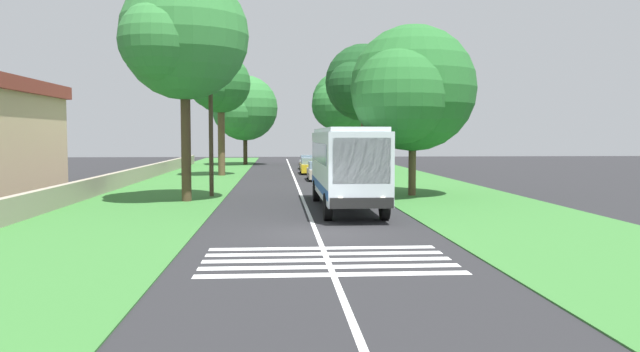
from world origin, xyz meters
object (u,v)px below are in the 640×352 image
at_px(trailing_car_0, 319,172).
at_px(trailing_car_1, 310,166).
at_px(roadside_tree_right_2, 361,84).
at_px(trailing_car_2, 309,163).
at_px(coach_bus, 346,163).
at_px(roadside_tree_right_0, 409,92).
at_px(roadside_tree_left_0, 219,86).
at_px(utility_pole, 211,121).
at_px(roadside_tree_left_1, 183,40).
at_px(roadside_tree_right_1, 341,104).
at_px(roadside_tree_left_2, 243,110).

relative_size(trailing_car_0, trailing_car_1, 1.00).
bearing_deg(roadside_tree_right_2, trailing_car_2, 26.13).
distance_m(coach_bus, roadside_tree_right_0, 8.03).
xyz_separation_m(trailing_car_2, roadside_tree_left_0, (-10.19, 8.06, 6.95)).
xyz_separation_m(coach_bus, utility_pole, (6.18, 6.81, 2.05)).
relative_size(coach_bus, roadside_tree_left_1, 0.96).
relative_size(trailing_car_2, roadside_tree_right_2, 0.38).
relative_size(coach_bus, trailing_car_1, 2.60).
xyz_separation_m(roadside_tree_right_2, utility_pole, (-20.01, 11.06, -3.72)).
bearing_deg(roadside_tree_right_1, roadside_tree_left_0, 146.06).
xyz_separation_m(trailing_car_0, roadside_tree_left_0, (5.80, 8.08, 6.95)).
bearing_deg(roadside_tree_left_0, trailing_car_2, -38.35).
relative_size(trailing_car_2, roadside_tree_right_0, 0.45).
bearing_deg(roadside_tree_right_1, trailing_car_2, 152.53).
relative_size(trailing_car_1, roadside_tree_left_2, 0.41).
xyz_separation_m(trailing_car_1, roadside_tree_right_2, (-0.77, -4.47, 7.25)).
bearing_deg(trailing_car_1, trailing_car_0, -178.12).
relative_size(coach_bus, roadside_tree_left_2, 1.08).
xyz_separation_m(trailing_car_2, utility_pole, (-28.60, 6.84, 3.53)).
distance_m(trailing_car_2, roadside_tree_right_1, 10.94).
xyz_separation_m(coach_bus, roadside_tree_right_0, (5.78, -4.17, 3.69)).
bearing_deg(trailing_car_0, roadside_tree_left_2, 15.42).
relative_size(trailing_car_1, utility_pole, 0.54).
xyz_separation_m(roadside_tree_left_2, utility_pole, (-38.47, -0.27, -2.21)).
bearing_deg(coach_bus, trailing_car_2, -0.05).
height_order(trailing_car_0, roadside_tree_right_0, roadside_tree_right_0).
distance_m(trailing_car_1, roadside_tree_left_1, 25.53).
bearing_deg(trailing_car_2, trailing_car_0, -179.93).
bearing_deg(trailing_car_0, coach_bus, 179.86).
bearing_deg(utility_pole, roadside_tree_left_1, 154.13).
distance_m(roadside_tree_right_0, utility_pole, 11.11).
distance_m(trailing_car_1, roadside_tree_right_2, 8.55).
xyz_separation_m(coach_bus, trailing_car_1, (26.96, 0.22, -1.48)).
height_order(roadside_tree_left_0, roadside_tree_right_2, roadside_tree_right_2).
relative_size(trailing_car_1, trailing_car_2, 1.00).
bearing_deg(roadside_tree_right_0, roadside_tree_left_1, 99.10).
relative_size(trailing_car_1, roadside_tree_left_0, 0.42).
bearing_deg(roadside_tree_right_2, coach_bus, 170.80).
distance_m(roadside_tree_right_1, utility_pole, 38.18).
bearing_deg(roadside_tree_right_1, roadside_tree_right_2, -179.57).
xyz_separation_m(trailing_car_2, roadside_tree_right_1, (7.87, -4.09, 6.40)).
distance_m(trailing_car_2, roadside_tree_left_0, 14.73).
xyz_separation_m(trailing_car_2, roadside_tree_right_2, (-8.59, -4.22, 7.25)).
xyz_separation_m(trailing_car_0, roadside_tree_left_1, (-14.95, 7.99, 7.59)).
relative_size(roadside_tree_left_0, utility_pole, 1.28).
bearing_deg(trailing_car_0, roadside_tree_right_1, -9.69).
bearing_deg(trailing_car_1, utility_pole, 162.41).
height_order(roadside_tree_left_2, roadside_tree_right_1, roadside_tree_right_1).
distance_m(roadside_tree_left_1, roadside_tree_right_1, 40.66).
bearing_deg(coach_bus, roadside_tree_right_0, -35.77).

